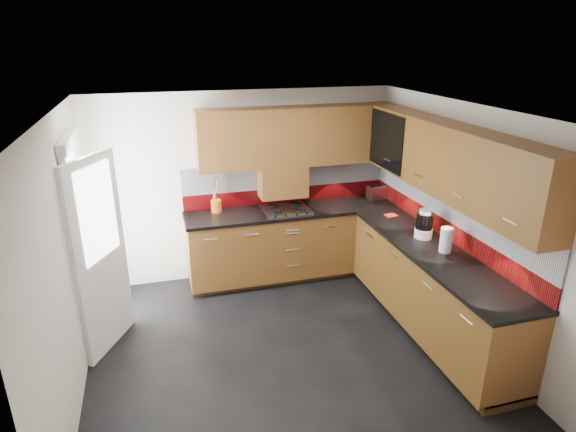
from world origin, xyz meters
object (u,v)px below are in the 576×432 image
object	(u,v)px
utensil_pot	(216,204)
food_processor	(424,225)
gas_hob	(286,209)
toaster	(377,192)

from	to	relation	value
utensil_pot	food_processor	bearing A→B (deg)	-34.83
gas_hob	toaster	distance (m)	1.31
toaster	food_processor	size ratio (longest dim) A/B	0.83
gas_hob	food_processor	size ratio (longest dim) A/B	1.81
utensil_pot	toaster	world-z (taller)	utensil_pot
gas_hob	utensil_pot	world-z (taller)	utensil_pot
gas_hob	food_processor	xyz separation A→B (m)	(1.20, -1.24, 0.13)
gas_hob	utensil_pot	distance (m)	0.88
utensil_pot	food_processor	world-z (taller)	utensil_pot
utensil_pot	gas_hob	bearing A→B (deg)	-12.39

